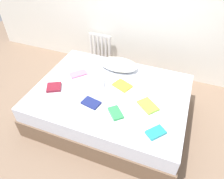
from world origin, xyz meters
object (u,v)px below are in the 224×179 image
(textbook_teal, at_px, (156,132))
(textbook_green, at_px, (116,113))
(radiator, at_px, (100,48))
(textbook_white, at_px, (96,82))
(pillow, at_px, (119,65))
(textbook_maroon, at_px, (54,87))
(textbook_navy, at_px, (91,103))
(textbook_yellow, at_px, (122,85))
(bed, at_px, (111,104))
(textbook_pink, at_px, (78,74))
(textbook_lime, at_px, (148,106))

(textbook_teal, bearing_deg, textbook_green, 117.95)
(radiator, distance_m, textbook_white, 1.23)
(textbook_green, bearing_deg, textbook_white, -176.53)
(pillow, distance_m, textbook_green, 0.91)
(pillow, height_order, textbook_maroon, pillow)
(pillow, bearing_deg, textbook_navy, -94.26)
(textbook_yellow, bearing_deg, textbook_white, -144.28)
(textbook_teal, bearing_deg, radiator, 79.80)
(bed, distance_m, textbook_maroon, 0.80)
(radiator, relative_size, textbook_white, 2.59)
(textbook_pink, bearing_deg, bed, -64.26)
(radiator, xyz_separation_m, textbook_navy, (0.54, -1.50, 0.15))
(bed, height_order, textbook_white, textbook_white)
(textbook_navy, bearing_deg, textbook_green, 2.69)
(pillow, relative_size, textbook_maroon, 3.14)
(bed, xyz_separation_m, textbook_maroon, (-0.72, -0.22, 0.27))
(textbook_white, xyz_separation_m, textbook_teal, (0.93, -0.53, -0.01))
(bed, xyz_separation_m, pillow, (-0.07, 0.51, 0.32))
(textbook_green, bearing_deg, textbook_maroon, -141.23)
(textbook_lime, height_order, textbook_pink, textbook_lime)
(textbook_lime, height_order, textbook_maroon, textbook_maroon)
(textbook_navy, relative_size, textbook_maroon, 1.19)
(pillow, distance_m, textbook_navy, 0.82)
(textbook_navy, bearing_deg, radiator, 121.11)
(radiator, relative_size, textbook_green, 2.58)
(textbook_lime, xyz_separation_m, textbook_navy, (-0.66, -0.20, -0.00))
(textbook_maroon, relative_size, textbook_pink, 0.77)
(textbook_green, relative_size, textbook_yellow, 0.89)
(textbook_green, relative_size, textbook_pink, 0.86)
(textbook_white, distance_m, textbook_green, 0.61)
(textbook_maroon, bearing_deg, radiator, 60.38)
(radiator, height_order, textbook_white, radiator)
(textbook_yellow, relative_size, textbook_maroon, 1.25)
(textbook_yellow, bearing_deg, pillow, 139.95)
(radiator, bearing_deg, bed, -60.64)
(bed, height_order, textbook_yellow, textbook_yellow)
(textbook_navy, distance_m, textbook_pink, 0.63)
(textbook_green, height_order, textbook_yellow, textbook_green)
(textbook_lime, bearing_deg, radiator, 172.12)
(pillow, distance_m, textbook_teal, 1.24)
(textbook_teal, xyz_separation_m, textbook_pink, (-1.25, 0.63, -0.01))
(bed, relative_size, textbook_lime, 8.28)
(textbook_navy, bearing_deg, textbook_pink, 143.41)
(textbook_lime, relative_size, textbook_white, 1.20)
(pillow, height_order, textbook_teal, pillow)
(textbook_navy, relative_size, textbook_pink, 0.91)
(bed, xyz_separation_m, textbook_pink, (-0.56, 0.16, 0.26))
(bed, bearing_deg, textbook_yellow, 50.94)
(radiator, relative_size, textbook_lime, 2.16)
(radiator, relative_size, textbook_yellow, 2.31)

